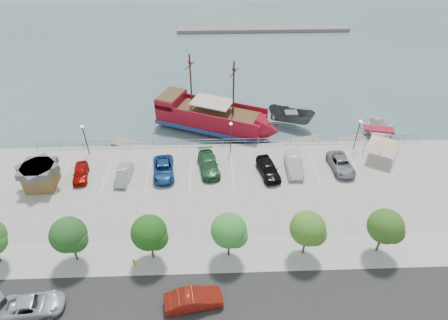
{
  "coord_description": "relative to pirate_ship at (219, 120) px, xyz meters",
  "views": [
    {
      "loc": [
        -2.2,
        -32.27,
        28.41
      ],
      "look_at": [
        -1.0,
        2.0,
        2.0
      ],
      "focal_mm": 30.0,
      "sensor_mm": 36.0,
      "label": 1
    }
  ],
  "objects": [
    {
      "name": "seawall_railing",
      "position": [
        1.27,
        -4.97,
        -0.36
      ],
      "size": [
        50.0,
        0.06,
        1.0
      ],
      "color": "slate",
      "rests_on": "land_slab"
    },
    {
      "name": "parked_car_d",
      "position": [
        -1.55,
        -9.99,
        -0.11
      ],
      "size": [
        3.02,
        5.66,
        1.56
      ],
      "primitive_type": "imported",
      "rotation": [
        0.0,
        0.0,
        0.16
      ],
      "color": "#21512C",
      "rests_on": "land_slab"
    },
    {
      "name": "shed",
      "position": [
        -20.41,
        -12.21,
        0.63
      ],
      "size": [
        3.48,
        3.48,
        2.85
      ],
      "rotation": [
        0.0,
        0.0,
        0.0
      ],
      "color": "brown",
      "rests_on": "land_slab"
    },
    {
      "name": "pirate_ship",
      "position": [
        0.0,
        0.0,
        0.0
      ],
      "size": [
        18.04,
        11.38,
        11.28
      ],
      "rotation": [
        0.0,
        0.0,
        -0.41
      ],
      "color": "maroon",
      "rests_on": "ground"
    },
    {
      "name": "dock_west",
      "position": [
        -11.49,
        -3.57,
        -1.7
      ],
      "size": [
        6.7,
        4.24,
        0.37
      ],
      "primitive_type": "cube",
      "rotation": [
        0.0,
        0.0,
        -0.4
      ],
      "color": "gray",
      "rests_on": "ground"
    },
    {
      "name": "dock_east",
      "position": [
        16.98,
        -3.57,
        -1.7
      ],
      "size": [
        6.87,
        3.36,
        0.38
      ],
      "primitive_type": "cube",
      "rotation": [
        0.0,
        0.0,
        0.23
      ],
      "color": "gray",
      "rests_on": "ground"
    },
    {
      "name": "parked_car_f",
      "position": [
        8.67,
        -10.26,
        -0.06
      ],
      "size": [
        1.95,
        5.11,
        1.66
      ],
      "primitive_type": "imported",
      "rotation": [
        0.0,
        0.0,
        -0.04
      ],
      "color": "silver",
      "rests_on": "land_slab"
    },
    {
      "name": "parked_car_b",
      "position": [
        -11.38,
        -11.37,
        -0.22
      ],
      "size": [
        1.75,
        4.15,
        1.33
      ],
      "primitive_type": "imported",
      "rotation": [
        0.0,
        0.0,
        -0.09
      ],
      "color": "#A9AAAB",
      "rests_on": "land_slab"
    },
    {
      "name": "tree_f",
      "position": [
        14.42,
        -22.85,
        2.41
      ],
      "size": [
        3.3,
        3.2,
        5.0
      ],
      "color": "#473321",
      "rests_on": "sidewalk"
    },
    {
      "name": "street",
      "position": [
        1.27,
        -28.77,
        -0.88
      ],
      "size": [
        100.0,
        8.0,
        0.04
      ],
      "primitive_type": "cube",
      "color": "black",
      "rests_on": "land_slab"
    },
    {
      "name": "far_shore",
      "position": [
        11.27,
        42.23,
        -1.49
      ],
      "size": [
        40.0,
        3.0,
        0.8
      ],
      "primitive_type": "cube",
      "color": "slate",
      "rests_on": "ground"
    },
    {
      "name": "fire_hydrant",
      "position": [
        -8.35,
        -23.57,
        -0.49
      ],
      "size": [
        0.26,
        0.26,
        0.74
      ],
      "rotation": [
        0.0,
        0.0,
        -0.02
      ],
      "color": "gold",
      "rests_on": "sidewalk"
    },
    {
      "name": "tree_b",
      "position": [
        -13.58,
        -22.85,
        2.41
      ],
      "size": [
        3.3,
        3.2,
        5.0
      ],
      "color": "#473321",
      "rests_on": "sidewalk"
    },
    {
      "name": "parked_car_g",
      "position": [
        14.33,
        -10.4,
        -0.19
      ],
      "size": [
        2.68,
        5.17,
        1.39
      ],
      "primitive_type": "imported",
      "rotation": [
        0.0,
        0.0,
        0.08
      ],
      "color": "gray",
      "rests_on": "land_slab"
    },
    {
      "name": "tree_e",
      "position": [
        7.42,
        -22.85,
        2.41
      ],
      "size": [
        3.3,
        3.2,
        5.0
      ],
      "color": "#473321",
      "rests_on": "sidewalk"
    },
    {
      "name": "street_van",
      "position": [
        -15.81,
        -27.78,
        -0.2
      ],
      "size": [
        5.21,
        2.85,
        1.38
      ],
      "primitive_type": "imported",
      "rotation": [
        0.0,
        0.0,
        1.69
      ],
      "color": "#B2B8BD",
      "rests_on": "street"
    },
    {
      "name": "canopy_tent",
      "position": [
        19.69,
        -8.49,
        2.27
      ],
      "size": [
        5.34,
        5.34,
        3.64
      ],
      "rotation": [
        0.0,
        0.0,
        0.26
      ],
      "color": "slate",
      "rests_on": "land_slab"
    },
    {
      "name": "parked_car_a",
      "position": [
        -16.48,
        -10.94,
        -0.2
      ],
      "size": [
        2.29,
        4.25,
        1.37
      ],
      "primitive_type": "imported",
      "rotation": [
        0.0,
        0.0,
        0.17
      ],
      "color": "#9C0904",
      "rests_on": "land_slab"
    },
    {
      "name": "patrol_boat",
      "position": [
        10.32,
        1.11,
        -0.58
      ],
      "size": [
        7.22,
        5.15,
        2.62
      ],
      "primitive_type": "imported",
      "rotation": [
        0.0,
        0.0,
        1.14
      ],
      "color": "#44484C",
      "rests_on": "ground"
    },
    {
      "name": "sidewalk",
      "position": [
        1.27,
        -22.77,
        -0.87
      ],
      "size": [
        100.0,
        4.0,
        0.05
      ],
      "primitive_type": "cube",
      "color": "#9E9D9A",
      "rests_on": "land_slab"
    },
    {
      "name": "parked_car_e",
      "position": [
        5.47,
        -11.11,
        -0.06
      ],
      "size": [
        2.88,
        5.15,
        1.65
      ],
      "primitive_type": "imported",
      "rotation": [
        0.0,
        0.0,
        0.2
      ],
      "color": "black",
      "rests_on": "land_slab"
    },
    {
      "name": "lamp_post_left",
      "position": [
        -16.73,
        -6.27,
        2.05
      ],
      "size": [
        0.36,
        0.36,
        4.28
      ],
      "color": "black",
      "rests_on": "land_slab"
    },
    {
      "name": "lamp_post_mid",
      "position": [
        1.27,
        -6.27,
        2.05
      ],
      "size": [
        0.36,
        0.36,
        4.28
      ],
      "color": "black",
      "rests_on": "land_slab"
    },
    {
      "name": "ground",
      "position": [
        1.27,
        -12.77,
        -1.89
      ],
      "size": [
        160.0,
        160.0,
        0.0
      ],
      "primitive_type": "plane",
      "color": "#465F63"
    },
    {
      "name": "tree_c",
      "position": [
        -6.58,
        -22.85,
        2.41
      ],
      "size": [
        3.3,
        3.2,
        5.0
      ],
      "color": "#473321",
      "rests_on": "sidewalk"
    },
    {
      "name": "street_sedan",
      "position": [
        -2.84,
        -27.77,
        -0.1
      ],
      "size": [
        5.0,
        2.43,
        1.58
      ],
      "primitive_type": "imported",
      "rotation": [
        0.0,
        0.0,
        1.73
      ],
      "color": "maroon",
      "rests_on": "street"
    },
    {
      "name": "dock_mid",
      "position": [
        10.76,
        -3.57,
        -1.71
      ],
      "size": [
        6.47,
        3.37,
        0.36
      ],
      "primitive_type": "cube",
      "rotation": [
        0.0,
        0.0,
        0.27
      ],
      "color": "gray",
      "rests_on": "ground"
    },
    {
      "name": "parked_car_c",
      "position": [
        -6.87,
        -10.67,
        -0.17
      ],
      "size": [
        2.93,
        5.42,
        1.45
      ],
      "primitive_type": "imported",
      "rotation": [
        0.0,
        0.0,
        0.1
      ],
      "color": "navy",
      "rests_on": "land_slab"
    },
    {
      "name": "lamp_post_right",
      "position": [
        17.27,
        -6.27,
        2.05
      ],
      "size": [
        0.36,
        0.36,
        4.28
      ],
      "color": "black",
      "rests_on": "land_slab"
    },
    {
      "name": "speedboat",
      "position": [
        22.17,
        -2.02,
        -1.21
      ],
      "size": [
        6.08,
        7.44,
        1.35
      ],
      "primitive_type": "imported",
      "rotation": [
        0.0,
        0.0,
        -0.24
      ],
      "color": "white",
      "rests_on": "ground"
    },
    {
      "name": "tree_d",
      "position": [
        0.42,
        -22.85,
        2.41
      ],
      "size": [
        3.3,
        3.2,
        5.0
      ],
      "color": "#473321",
      "rests_on": "sidewalk"
    }
  ]
}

